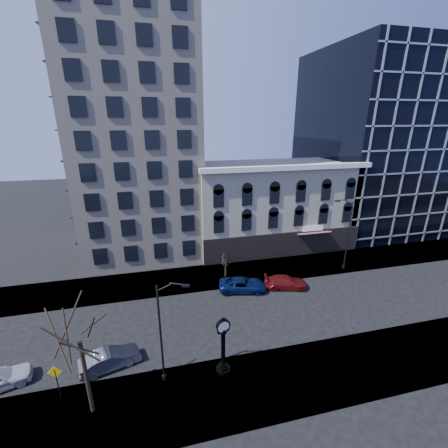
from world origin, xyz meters
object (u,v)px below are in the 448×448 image
object	(u,v)px
street_lamp_near	(167,307)
warning_sign	(56,377)
street_clock	(223,348)
car_near_b	(110,359)

from	to	relation	value
street_lamp_near	warning_sign	world-z (taller)	street_lamp_near
street_clock	warning_sign	distance (m)	11.11
warning_sign	car_near_b	world-z (taller)	warning_sign
street_clock	warning_sign	size ratio (longest dim) A/B	1.74
street_lamp_near	car_near_b	distance (m)	7.52
street_lamp_near	warning_sign	size ratio (longest dim) A/B	2.99
street_lamp_near	car_near_b	world-z (taller)	street_lamp_near
street_clock	warning_sign	world-z (taller)	street_clock
street_lamp_near	street_clock	bearing A→B (deg)	18.90
warning_sign	car_near_b	bearing A→B (deg)	39.97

